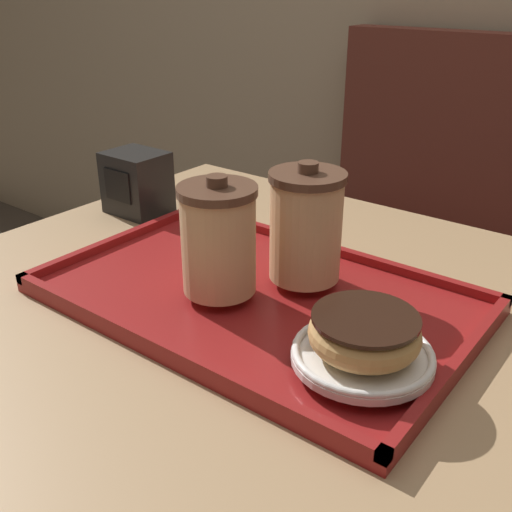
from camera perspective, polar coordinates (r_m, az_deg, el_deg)
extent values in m
cube|color=brown|center=(1.64, 21.59, -9.96)|extent=(1.10, 0.44, 0.45)
cube|color=tan|center=(0.78, -2.82, -4.77)|extent=(0.83, 0.85, 0.03)
cube|color=maroon|center=(0.75, 0.00, -3.99)|extent=(0.52, 0.33, 0.01)
cube|color=maroon|center=(0.65, -8.86, -8.56)|extent=(0.52, 0.01, 0.01)
cube|color=maroon|center=(0.87, 6.51, 0.86)|extent=(0.52, 0.01, 0.01)
cube|color=maroon|center=(0.91, -12.88, 1.60)|extent=(0.01, 0.33, 0.01)
cube|color=maroon|center=(0.65, 18.56, -9.66)|extent=(0.01, 0.33, 0.01)
cylinder|color=#E0B784|center=(0.71, -3.58, 1.20)|extent=(0.09, 0.09, 0.12)
cylinder|color=brown|center=(0.69, -3.73, 6.24)|extent=(0.09, 0.09, 0.01)
cylinder|color=brown|center=(0.68, -3.75, 7.13)|extent=(0.02, 0.02, 0.01)
cylinder|color=#E0B784|center=(0.74, 4.76, 2.49)|extent=(0.09, 0.09, 0.13)
cylinder|color=brown|center=(0.72, 4.96, 7.56)|extent=(0.09, 0.09, 0.01)
cylinder|color=brown|center=(0.72, 4.99, 8.42)|extent=(0.02, 0.02, 0.01)
cylinder|color=white|center=(0.61, 10.08, -9.46)|extent=(0.14, 0.14, 0.01)
torus|color=white|center=(0.61, 10.13, -9.00)|extent=(0.14, 0.14, 0.01)
torus|color=tan|center=(0.60, 10.28, -7.31)|extent=(0.11, 0.11, 0.03)
cylinder|color=black|center=(0.59, 10.42, -5.81)|extent=(0.11, 0.11, 0.00)
ellipsoid|color=silver|center=(0.83, -3.64, 0.70)|extent=(0.03, 0.04, 0.01)
cube|color=silver|center=(0.89, -2.29, 2.24)|extent=(0.05, 0.10, 0.00)
cube|color=black|center=(1.05, -11.26, 6.87)|extent=(0.10, 0.08, 0.11)
cube|color=black|center=(1.02, -13.04, 6.52)|extent=(0.06, 0.00, 0.05)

